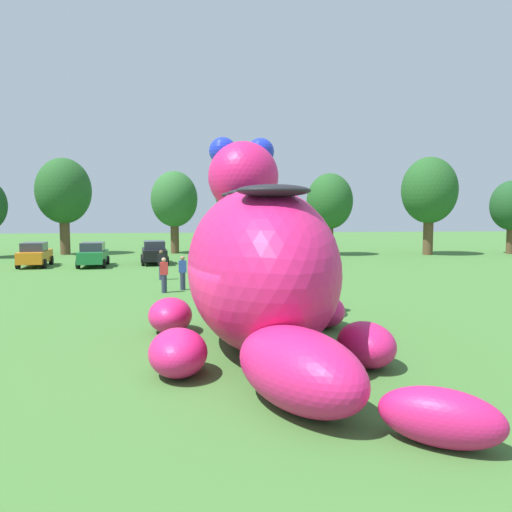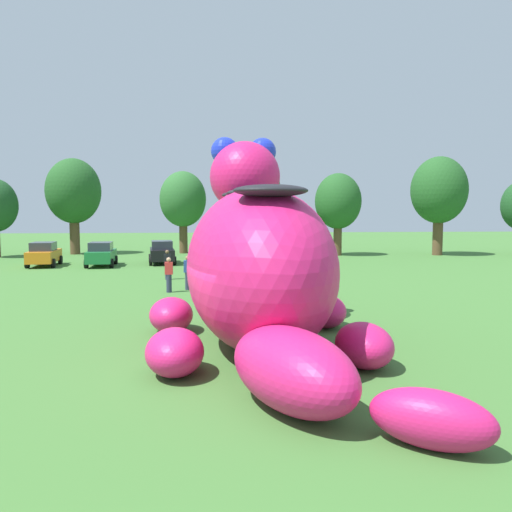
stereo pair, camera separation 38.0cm
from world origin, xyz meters
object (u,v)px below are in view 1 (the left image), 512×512
Objects in this scene: car_black at (154,252)px; spectator_near_inflatable at (161,265)px; spectator_by_cars at (183,273)px; car_orange at (35,255)px; spectator_mid_field at (164,275)px; giant_inflatable_creature at (261,265)px; car_green at (93,254)px.

car_black is 2.51× the size of spectator_near_inflatable.
car_black is 13.30m from spectator_by_cars.
car_orange is 16.15m from spectator_mid_field.
car_orange is at bearing 127.75° from spectator_mid_field.
car_orange reaches higher than spectator_mid_field.
giant_inflatable_creature is 24.89m from car_black.
car_green and car_black have the same top height.
car_green is 2.46× the size of spectator_by_cars.
spectator_by_cars is at bearing 41.87° from spectator_mid_field.
car_black is 13.93m from spectator_mid_field.
car_black reaches higher than spectator_by_cars.
car_orange is at bearing 131.89° from spectator_by_cars.
car_orange is 16.11m from spectator_by_cars.
car_orange is at bearing 119.89° from giant_inflatable_creature.
car_green is 13.71m from spectator_mid_field.
spectator_near_inflatable is at bearing -40.51° from car_orange.
spectator_near_inflatable is (-3.95, 15.21, -1.55)m from giant_inflatable_creature.
spectator_mid_field is at bearing -84.20° from spectator_near_inflatable.
spectator_near_inflatable is at bearing -82.65° from car_black.
car_orange reaches higher than spectator_near_inflatable.
spectator_near_inflatable is (5.33, -7.69, -0.01)m from car_green.
car_green is 2.46× the size of spectator_mid_field.
car_green is 9.36m from spectator_near_inflatable.
car_green is at bearing -4.89° from car_orange.
car_orange is 12.37m from spectator_near_inflatable.
car_orange is 4.09m from car_green.
giant_inflatable_creature reaches higher than car_black.
car_black is 2.51× the size of spectator_mid_field.
car_black is at bearing 100.93° from spectator_by_cars.
giant_inflatable_creature is 26.86m from car_orange.
giant_inflatable_creature is at bearing -60.11° from car_orange.
spectator_mid_field is at bearing 108.34° from giant_inflatable_creature.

